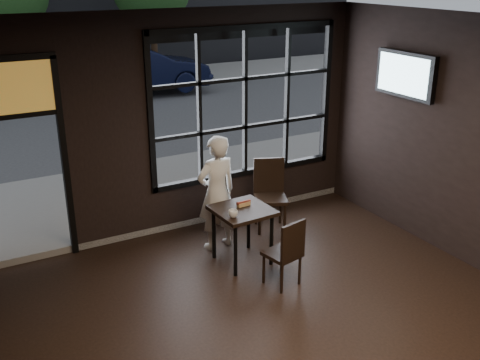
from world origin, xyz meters
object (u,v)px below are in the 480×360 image
chair_near (282,252)px  man (217,193)px  navy_car (141,69)px  cafe_table (242,235)px

chair_near → man: man is taller
chair_near → navy_car: 11.53m
cafe_table → chair_near: bearing=-81.7°
chair_near → navy_car: bearing=-113.3°
cafe_table → navy_car: bearing=74.4°
chair_near → man: size_ratio=0.55×
cafe_table → chair_near: 0.75m
chair_near → navy_car: (2.20, 11.31, 0.34)m
man → chair_near: bearing=95.3°
man → navy_car: size_ratio=0.39×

